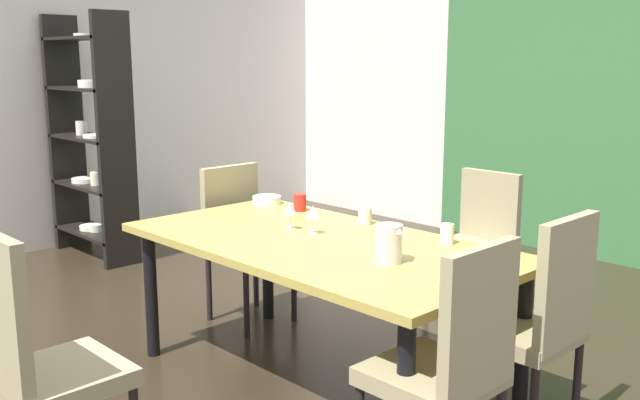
% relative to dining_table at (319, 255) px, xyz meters
% --- Properties ---
extents(ground_plane, '(6.02, 6.37, 0.02)m').
position_rel_dining_table_xyz_m(ground_plane, '(-0.64, 0.14, -0.69)').
color(ground_plane, '#2C2318').
extents(back_panel_interior, '(2.04, 0.10, 2.60)m').
position_rel_dining_table_xyz_m(back_panel_interior, '(-2.63, 3.27, 0.62)').
color(back_panel_interior, silver).
rests_on(back_panel_interior, ground_plane).
extents(left_interior_panel, '(0.10, 6.37, 2.60)m').
position_rel_dining_table_xyz_m(left_interior_panel, '(-3.60, 0.14, 0.62)').
color(left_interior_panel, silver).
rests_on(left_interior_panel, ground_plane).
extents(dining_table, '(2.00, 1.04, 0.76)m').
position_rel_dining_table_xyz_m(dining_table, '(0.00, 0.00, 0.00)').
color(dining_table, '#B49C47').
rests_on(dining_table, ground_plane).
extents(chair_left_far, '(0.44, 0.44, 0.97)m').
position_rel_dining_table_xyz_m(chair_left_far, '(-1.02, 0.32, -0.14)').
color(chair_left_far, '#998D65').
rests_on(chair_left_far, ground_plane).
extents(chair_head_far, '(0.44, 0.45, 0.93)m').
position_rel_dining_table_xyz_m(chair_head_far, '(0.00, 1.40, -0.15)').
color(chair_head_far, '#998D65').
rests_on(chair_head_far, ground_plane).
extents(chair_head_near, '(0.44, 0.44, 1.05)m').
position_rel_dining_table_xyz_m(chair_head_near, '(-0.03, -1.41, -0.11)').
color(chair_head_near, '#998D65').
rests_on(chair_head_near, ground_plane).
extents(chair_right_far, '(0.44, 0.44, 1.01)m').
position_rel_dining_table_xyz_m(chair_right_far, '(1.02, 0.32, -0.13)').
color(chair_right_far, '#998D65').
rests_on(chair_right_far, ground_plane).
extents(chair_right_near, '(0.44, 0.44, 1.00)m').
position_rel_dining_table_xyz_m(chair_right_near, '(1.02, -0.32, -0.13)').
color(chair_right_near, '#998D65').
rests_on(chair_right_near, ground_plane).
extents(display_shelf, '(0.92, 0.31, 1.99)m').
position_rel_dining_table_xyz_m(display_shelf, '(-3.04, 0.33, 0.31)').
color(display_shelf, black).
rests_on(display_shelf, ground_plane).
extents(wine_glass_east, '(0.07, 0.07, 0.15)m').
position_rel_dining_table_xyz_m(wine_glass_east, '(-0.26, 0.05, 0.18)').
color(wine_glass_east, silver).
rests_on(wine_glass_east, dining_table).
extents(wine_glass_near_shelf, '(0.07, 0.07, 0.15)m').
position_rel_dining_table_xyz_m(wine_glass_near_shelf, '(-0.11, 0.07, 0.18)').
color(wine_glass_near_shelf, silver).
rests_on(wine_glass_near_shelf, dining_table).
extents(serving_bowl_west, '(0.17, 0.17, 0.05)m').
position_rel_dining_table_xyz_m(serving_bowl_west, '(-0.86, 0.39, 0.10)').
color(serving_bowl_west, white).
rests_on(serving_bowl_west, dining_table).
extents(cup_near_window, '(0.07, 0.07, 0.09)m').
position_rel_dining_table_xyz_m(cup_near_window, '(-0.07, 0.42, 0.12)').
color(cup_near_window, beige).
rests_on(cup_near_window, dining_table).
extents(cup_right, '(0.07, 0.07, 0.10)m').
position_rel_dining_table_xyz_m(cup_right, '(-0.57, 0.39, 0.12)').
color(cup_right, red).
rests_on(cup_right, dining_table).
extents(cup_center, '(0.07, 0.07, 0.10)m').
position_rel_dining_table_xyz_m(cup_center, '(0.48, 0.39, 0.12)').
color(cup_center, white).
rests_on(cup_center, dining_table).
extents(pitcher_north, '(0.14, 0.12, 0.17)m').
position_rel_dining_table_xyz_m(pitcher_north, '(0.50, -0.05, 0.16)').
color(pitcher_north, silver).
rests_on(pitcher_north, dining_table).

